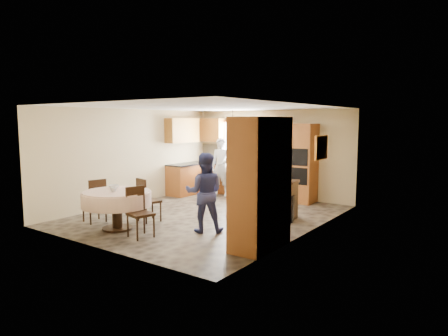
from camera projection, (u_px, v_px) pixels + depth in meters
floor at (207, 215)px, 9.30m from camera, size 5.00×6.00×0.01m
ceiling at (207, 107)px, 9.00m from camera, size 5.00×6.00×0.01m
wall_back at (271, 154)px, 11.57m from camera, size 5.00×0.02×2.50m
wall_front at (97, 177)px, 6.73m from camera, size 5.00×0.02×2.50m
wall_left at (133, 156)px, 10.60m from camera, size 0.02×6.00×2.50m
wall_right at (309, 170)px, 7.70m from camera, size 0.02×6.00×2.50m
window at (241, 141)px, 12.09m from camera, size 1.40×0.03×1.10m
curtain_left at (221, 138)px, 12.48m from camera, size 0.22×0.02×1.15m
curtain_right at (262, 140)px, 11.61m from camera, size 0.22×0.02×1.15m
base_cab_back at (240, 180)px, 11.92m from camera, size 3.30×0.60×0.88m
counter_back at (240, 165)px, 11.86m from camera, size 3.30×0.64×0.04m
base_cab_left at (186, 180)px, 11.97m from camera, size 0.60×1.20×0.88m
counter_left at (186, 164)px, 11.92m from camera, size 0.64×1.20×0.04m
backsplash at (246, 155)px, 12.06m from camera, size 3.30×0.02×0.55m
wall_cab_left at (211, 130)px, 12.55m from camera, size 0.85×0.33×0.72m
wall_cab_right at (273, 131)px, 11.27m from camera, size 0.90×0.33×0.72m
wall_cab_side at (182, 130)px, 11.88m from camera, size 0.33×1.20×0.72m
oven_tower at (303, 163)px, 10.68m from camera, size 0.66×0.62×2.12m
oven_upper at (298, 157)px, 10.40m from camera, size 0.56×0.01×0.45m
oven_lower at (297, 176)px, 10.46m from camera, size 0.56×0.01×0.45m
pendant at (233, 123)px, 11.65m from camera, size 0.36×0.36×0.18m
sideboard at (272, 199)px, 9.08m from camera, size 1.20×0.60×0.82m
space_heater at (284, 208)px, 8.72m from camera, size 0.49×0.40×0.57m
cupboard at (260, 184)px, 6.78m from camera, size 0.59×1.18×2.25m
dining_table at (117, 199)px, 8.04m from camera, size 1.38×1.38×0.79m
chair_left at (96, 199)px, 8.59m from camera, size 0.48×0.48×0.95m
chair_back at (146, 198)px, 8.64m from camera, size 0.51×0.51×0.96m
chair_right at (138, 209)px, 7.55m from camera, size 0.49×0.49×0.95m
framed_picture at (321, 147)px, 8.22m from camera, size 0.06×0.60×0.50m
microwave at (278, 162)px, 11.07m from camera, size 0.59×0.45×0.30m
person_sink at (221, 167)px, 11.65m from camera, size 0.72×0.59×1.71m
person_dining at (204, 193)px, 7.85m from camera, size 0.97×0.93×1.57m
bowl_sideboard at (259, 179)px, 9.23m from camera, size 0.31×0.31×0.06m
bottle_sideboard at (286, 176)px, 8.81m from camera, size 0.15×0.15×0.32m
cup_table at (113, 190)px, 7.89m from camera, size 0.14×0.14×0.09m
bowl_table at (114, 187)px, 8.34m from camera, size 0.28×0.28×0.07m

